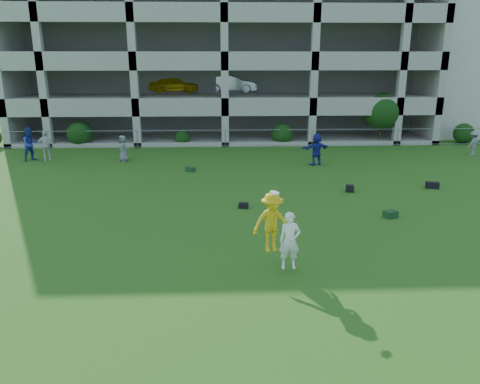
{
  "coord_description": "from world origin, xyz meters",
  "views": [
    {
      "loc": [
        -0.33,
        -12.82,
        6.01
      ],
      "look_at": [
        0.34,
        3.0,
        1.4
      ],
      "focal_mm": 35.0,
      "sensor_mm": 36.0,
      "label": 1
    }
  ],
  "objects_px": {
    "bystander_f": "(473,143)",
    "frisbee_contest": "(276,226)",
    "bystander_c": "(123,148)",
    "crate_d": "(350,189)",
    "parking_garage": "(223,56)",
    "bystander_a": "(31,144)",
    "bystander_b": "(46,146)",
    "bystander_d": "(316,149)"
  },
  "relations": [
    {
      "from": "frisbee_contest",
      "to": "bystander_b",
      "type": "bearing_deg",
      "value": 128.22
    },
    {
      "from": "bystander_c",
      "to": "bystander_d",
      "type": "distance_m",
      "value": 11.3
    },
    {
      "from": "bystander_c",
      "to": "bystander_b",
      "type": "bearing_deg",
      "value": -144.88
    },
    {
      "from": "bystander_a",
      "to": "bystander_b",
      "type": "relative_size",
      "value": 1.09
    },
    {
      "from": "bystander_f",
      "to": "bystander_c",
      "type": "bearing_deg",
      "value": -28.9
    },
    {
      "from": "bystander_c",
      "to": "bystander_d",
      "type": "bearing_deg",
      "value": 32.72
    },
    {
      "from": "bystander_b",
      "to": "crate_d",
      "type": "bearing_deg",
      "value": -46.21
    },
    {
      "from": "bystander_a",
      "to": "bystander_d",
      "type": "distance_m",
      "value": 16.82
    },
    {
      "from": "bystander_b",
      "to": "frisbee_contest",
      "type": "distance_m",
      "value": 19.29
    },
    {
      "from": "bystander_d",
      "to": "parking_garage",
      "type": "relative_size",
      "value": 0.06
    },
    {
      "from": "bystander_b",
      "to": "bystander_c",
      "type": "xyz_separation_m",
      "value": [
        4.6,
        -0.39,
        -0.13
      ]
    },
    {
      "from": "bystander_b",
      "to": "bystander_f",
      "type": "height_order",
      "value": "bystander_b"
    },
    {
      "from": "crate_d",
      "to": "parking_garage",
      "type": "xyz_separation_m",
      "value": [
        -5.61,
        20.05,
        5.86
      ]
    },
    {
      "from": "bystander_a",
      "to": "bystander_c",
      "type": "xyz_separation_m",
      "value": [
        5.5,
        -0.46,
        -0.21
      ]
    },
    {
      "from": "bystander_a",
      "to": "bystander_d",
      "type": "xyz_separation_m",
      "value": [
        16.72,
        -1.88,
        -0.08
      ]
    },
    {
      "from": "bystander_f",
      "to": "frisbee_contest",
      "type": "xyz_separation_m",
      "value": [
        -14.17,
        -15.5,
        0.49
      ]
    },
    {
      "from": "bystander_d",
      "to": "bystander_c",
      "type": "bearing_deg",
      "value": -27.1
    },
    {
      "from": "bystander_b",
      "to": "frisbee_contest",
      "type": "height_order",
      "value": "frisbee_contest"
    },
    {
      "from": "bystander_d",
      "to": "bystander_b",
      "type": "bearing_deg",
      "value": -26.4
    },
    {
      "from": "bystander_f",
      "to": "parking_garage",
      "type": "height_order",
      "value": "parking_garage"
    },
    {
      "from": "bystander_a",
      "to": "frisbee_contest",
      "type": "distance_m",
      "value": 19.92
    },
    {
      "from": "bystander_b",
      "to": "parking_garage",
      "type": "bearing_deg",
      "value": 27.98
    },
    {
      "from": "bystander_f",
      "to": "bystander_d",
      "type": "bearing_deg",
      "value": -19.06
    },
    {
      "from": "bystander_f",
      "to": "bystander_a",
      "type": "bearing_deg",
      "value": -30.27
    },
    {
      "from": "bystander_a",
      "to": "bystander_b",
      "type": "height_order",
      "value": "bystander_a"
    },
    {
      "from": "bystander_c",
      "to": "crate_d",
      "type": "xyz_separation_m",
      "value": [
        11.69,
        -6.94,
        -0.63
      ]
    },
    {
      "from": "bystander_f",
      "to": "parking_garage",
      "type": "distance_m",
      "value": 20.45
    },
    {
      "from": "bystander_a",
      "to": "bystander_c",
      "type": "distance_m",
      "value": 5.52
    },
    {
      "from": "bystander_a",
      "to": "parking_garage",
      "type": "xyz_separation_m",
      "value": [
        11.59,
        12.65,
        5.02
      ]
    },
    {
      "from": "bystander_a",
      "to": "frisbee_contest",
      "type": "relative_size",
      "value": 0.88
    },
    {
      "from": "bystander_a",
      "to": "bystander_d",
      "type": "relative_size",
      "value": 1.09
    },
    {
      "from": "bystander_b",
      "to": "bystander_d",
      "type": "bearing_deg",
      "value": -28.5
    },
    {
      "from": "bystander_f",
      "to": "frisbee_contest",
      "type": "bearing_deg",
      "value": 16.73
    },
    {
      "from": "bystander_c",
      "to": "parking_garage",
      "type": "xyz_separation_m",
      "value": [
        6.09,
        13.11,
        5.23
      ]
    },
    {
      "from": "bystander_b",
      "to": "parking_garage",
      "type": "relative_size",
      "value": 0.06
    },
    {
      "from": "bystander_f",
      "to": "crate_d",
      "type": "distance_m",
      "value": 12.47
    },
    {
      "from": "bystander_f",
      "to": "frisbee_contest",
      "type": "height_order",
      "value": "frisbee_contest"
    },
    {
      "from": "crate_d",
      "to": "frisbee_contest",
      "type": "xyz_separation_m",
      "value": [
        -4.36,
        -7.83,
        1.13
      ]
    },
    {
      "from": "frisbee_contest",
      "to": "bystander_d",
      "type": "bearing_deg",
      "value": 73.8
    },
    {
      "from": "crate_d",
      "to": "bystander_b",
      "type": "bearing_deg",
      "value": 155.79
    },
    {
      "from": "bystander_d",
      "to": "parking_garage",
      "type": "xyz_separation_m",
      "value": [
        -5.13,
        14.53,
        5.1
      ]
    },
    {
      "from": "bystander_f",
      "to": "frisbee_contest",
      "type": "distance_m",
      "value": 21.0
    }
  ]
}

